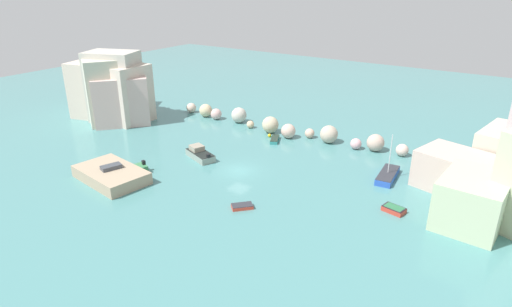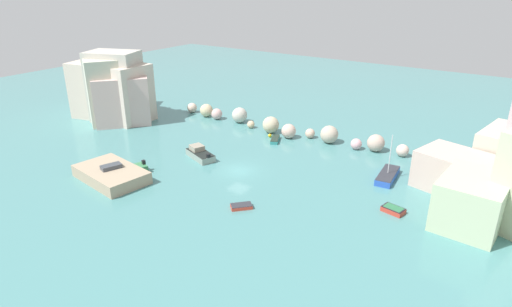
{
  "view_description": "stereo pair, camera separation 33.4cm",
  "coord_description": "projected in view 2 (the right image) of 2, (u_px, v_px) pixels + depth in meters",
  "views": [
    {
      "loc": [
        29.29,
        -40.0,
        22.67
      ],
      "look_at": [
        0.0,
        3.93,
        1.0
      ],
      "focal_mm": 30.32,
      "sensor_mm": 36.0,
      "label": 1
    },
    {
      "loc": [
        29.56,
        -39.81,
        22.67
      ],
      "look_at": [
        0.0,
        3.93,
        1.0
      ],
      "focal_mm": 30.32,
      "sensor_mm": 36.0,
      "label": 2
    }
  ],
  "objects": [
    {
      "name": "rock_breakwater",
      "position": [
        292.0,
        128.0,
        66.21
      ],
      "size": [
        43.07,
        4.5,
        2.61
      ],
      "color": "beige",
      "rests_on": "ground"
    },
    {
      "name": "moored_boat_2",
      "position": [
        241.0,
        206.0,
        45.54
      ],
      "size": [
        2.37,
        2.42,
        0.43
      ],
      "rotation": [
        0.0,
        0.0,
        3.96
      ],
      "color": "#CD3F2E",
      "rests_on": "cove_water"
    },
    {
      "name": "moored_boat_5",
      "position": [
        393.0,
        210.0,
        44.71
      ],
      "size": [
        2.46,
        1.8,
        0.58
      ],
      "rotation": [
        0.0,
        0.0,
        6.08
      ],
      "color": "#C03A2C",
      "rests_on": "cove_water"
    },
    {
      "name": "moored_boat_1",
      "position": [
        388.0,
        176.0,
        52.12
      ],
      "size": [
        2.29,
        5.63,
        5.63
      ],
      "rotation": [
        0.0,
        0.0,
        1.66
      ],
      "color": "blue",
      "rests_on": "cove_water"
    },
    {
      "name": "stone_dock",
      "position": [
        111.0,
        174.0,
        51.74
      ],
      "size": [
        9.75,
        6.7,
        1.44
      ],
      "primitive_type": "cube",
      "rotation": [
        0.0,
        0.0,
        -0.15
      ],
      "color": "tan",
      "rests_on": "ground"
    },
    {
      "name": "moored_boat_4",
      "position": [
        200.0,
        154.0,
        58.0
      ],
      "size": [
        5.14,
        3.55,
        1.6
      ],
      "rotation": [
        0.0,
        0.0,
        2.78
      ],
      "color": "gray",
      "rests_on": "cove_water"
    },
    {
      "name": "moored_boat_3",
      "position": [
        275.0,
        139.0,
        64.1
      ],
      "size": [
        2.3,
        3.32,
        0.51
      ],
      "rotation": [
        0.0,
        0.0,
        5.14
      ],
      "color": "teal",
      "rests_on": "cove_water"
    },
    {
      "name": "cliff_headland_left",
      "position": [
        111.0,
        91.0,
        73.1
      ],
      "size": [
        19.22,
        13.61,
        11.51
      ],
      "color": "beige",
      "rests_on": "ground"
    },
    {
      "name": "moored_boat_0",
      "position": [
        120.0,
        172.0,
        52.38
      ],
      "size": [
        3.69,
        6.42,
        1.91
      ],
      "rotation": [
        0.0,
        0.0,
        4.39
      ],
      "color": "#3E8554",
      "rests_on": "cove_water"
    },
    {
      "name": "cove_water",
      "position": [
        239.0,
        171.0,
        54.43
      ],
      "size": [
        160.0,
        160.0,
        0.0
      ],
      "primitive_type": "plane",
      "color": "teal",
      "rests_on": "ground"
    },
    {
      "name": "channel_buoy",
      "position": [
        270.0,
        135.0,
        65.68
      ],
      "size": [
        0.54,
        0.54,
        0.54
      ],
      "primitive_type": "sphere",
      "color": "gold",
      "rests_on": "cove_water"
    }
  ]
}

